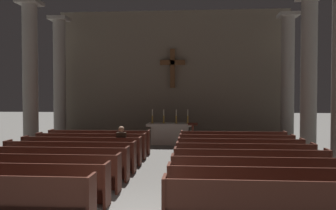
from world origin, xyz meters
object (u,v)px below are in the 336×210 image
(column_right_third, at_px, (309,78))
(pew_right_row_2, at_px, (267,188))
(pew_left_row_6, at_px, (82,150))
(column_left_third, at_px, (30,79))
(pew_left_row_3, at_px, (38,172))
(candlestick_outer_left, at_px, (152,119))
(pew_right_row_7, at_px, (236,147))
(candlestick_outer_right, at_px, (188,119))
(pew_right_row_8, at_px, (233,143))
(pew_right_row_4, at_px, (250,166))
(pew_right_row_3, at_px, (258,176))
(pew_left_row_4, at_px, (56,163))
(pew_right_row_6, at_px, (240,152))
(pew_right_row_5, at_px, (245,158))
(pew_left_row_2, at_px, (15,183))
(lone_worshipper, at_px, (122,144))
(candlestick_inner_right, at_px, (176,119))
(pew_left_row_8, at_px, (99,141))
(pew_right_row_1, at_px, (280,205))
(column_left_fourth, at_px, (60,81))
(altar, at_px, (170,133))
(pew_left_row_5, at_px, (70,156))
(pew_left_row_7, at_px, (91,145))
(candlestick_inner_left, at_px, (164,119))
(lectern, at_px, (193,136))

(column_right_third, bearing_deg, pew_right_row_2, -112.93)
(pew_left_row_6, distance_m, column_left_third, 4.59)
(pew_left_row_3, xyz_separation_m, candlestick_outer_left, (1.84, 8.43, 0.75))
(pew_right_row_7, bearing_deg, candlestick_outer_right, 115.38)
(pew_right_row_8, bearing_deg, pew_right_row_4, -90.00)
(pew_left_row_6, xyz_separation_m, pew_right_row_3, (5.38, -3.41, 0.00))
(pew_left_row_6, relative_size, pew_right_row_7, 1.00)
(pew_left_row_4, bearing_deg, pew_right_row_6, 22.88)
(pew_right_row_3, xyz_separation_m, pew_right_row_5, (0.00, 2.27, 0.00))
(pew_right_row_7, distance_m, pew_right_row_8, 1.14)
(pew_right_row_8, height_order, column_left_third, column_left_third)
(pew_left_row_2, relative_size, lone_worshipper, 3.12)
(pew_left_row_4, height_order, candlestick_inner_right, candlestick_inner_right)
(candlestick_outer_left, height_order, lone_worshipper, candlestick_outer_left)
(pew_left_row_8, distance_m, column_left_third, 3.91)
(pew_left_row_8, xyz_separation_m, pew_right_row_6, (5.38, -2.27, 0.00))
(pew_right_row_1, relative_size, column_left_third, 0.66)
(candlestick_outer_left, bearing_deg, column_left_fourth, 172.83)
(column_left_third, height_order, candlestick_inner_right, column_left_third)
(pew_right_row_4, xyz_separation_m, pew_right_row_6, (0.00, 2.27, 0.00))
(pew_left_row_4, relative_size, pew_left_row_6, 1.00)
(column_left_fourth, bearing_deg, pew_left_row_3, -71.97)
(pew_right_row_1, bearing_deg, altar, 104.12)
(pew_left_row_5, bearing_deg, candlestick_inner_right, 64.07)
(pew_left_row_6, distance_m, lone_worshipper, 1.42)
(pew_right_row_2, height_order, lone_worshipper, lone_worshipper)
(pew_right_row_3, distance_m, candlestick_outer_left, 9.17)
(pew_left_row_6, relative_size, pew_left_row_7, 1.00)
(column_left_fourth, bearing_deg, candlestick_outer_right, -5.30)
(pew_left_row_2, xyz_separation_m, candlestick_inner_left, (2.39, 9.56, 0.75))
(pew_left_row_4, xyz_separation_m, pew_left_row_5, (0.00, 1.14, 0.00))
(pew_right_row_3, height_order, altar, altar)
(pew_left_row_7, distance_m, pew_left_row_8, 1.14)
(pew_right_row_7, xyz_separation_m, column_right_third, (2.94, 1.27, 2.57))
(pew_left_row_2, distance_m, pew_right_row_5, 6.37)
(candlestick_inner_right, relative_size, lectern, 0.58)
(pew_left_row_7, distance_m, column_right_third, 8.80)
(pew_left_row_4, height_order, pew_left_row_5, same)
(pew_right_row_8, xyz_separation_m, column_right_third, (2.94, 0.13, 2.57))
(candlestick_inner_right, bearing_deg, pew_left_row_6, -120.80)
(pew_left_row_7, height_order, pew_right_row_1, same)
(pew_left_row_2, relative_size, pew_right_row_8, 1.00)
(pew_left_row_5, xyz_separation_m, pew_right_row_7, (5.38, 2.27, 0.00))
(pew_right_row_4, height_order, lone_worshipper, lone_worshipper)
(altar, bearing_deg, pew_right_row_3, -72.28)
(pew_right_row_4, height_order, column_right_third, column_right_third)
(candlestick_outer_left, bearing_deg, lone_worshipper, -95.07)
(altar, bearing_deg, pew_right_row_2, -74.28)
(pew_left_row_5, height_order, lectern, lectern)
(lone_worshipper, bearing_deg, pew_right_row_2, -49.00)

